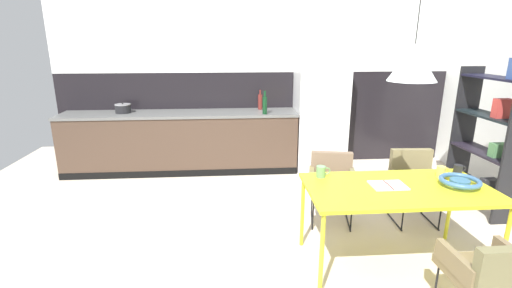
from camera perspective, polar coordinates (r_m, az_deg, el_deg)
name	(u,v)px	position (r m, az deg, el deg)	size (l,w,h in m)	color
ground_plane	(289,263)	(3.50, 5.17, -18.12)	(8.20, 8.20, 0.00)	beige
back_wall_splashback_dark	(261,118)	(5.95, 0.72, 4.13)	(6.30, 0.12, 1.48)	black
back_wall_panel_upper	(261,23)	(5.83, 0.77, 18.53)	(6.30, 0.12, 1.48)	white
kitchen_counter	(181,142)	(5.69, -11.63, 0.33)	(3.53, 0.63, 0.92)	#433227
refrigerator_column	(320,107)	(5.71, 10.08, 5.77)	(0.75, 0.60, 1.95)	silver
dining_table	(398,192)	(3.37, 21.43, -7.06)	(1.57, 0.82, 0.75)	gold
armchair_far_side	(332,178)	(4.10, 11.82, -5.22)	(0.56, 0.55, 0.76)	brown
armchair_by_stool	(493,271)	(3.00, 33.16, -16.33)	(0.49, 0.47, 0.73)	brown
armchair_facing_counter	(414,178)	(4.38, 23.55, -4.89)	(0.51, 0.49, 0.79)	brown
fruit_bowl	(460,181)	(3.58, 29.38, -5.14)	(0.34, 0.34, 0.07)	#33607F
open_book	(388,185)	(3.35, 20.04, -6.12)	(0.29, 0.22, 0.02)	white
mug_dark_espresso	(441,172)	(3.73, 27.10, -3.91)	(0.12, 0.08, 0.10)	gold
mug_short_terracotta	(458,169)	(3.91, 29.18, -3.49)	(0.12, 0.08, 0.09)	black
mug_wide_latte	(321,172)	(3.38, 10.22, -4.30)	(0.13, 0.08, 0.10)	#5B8456
cooking_pot	(123,108)	(5.78, -20.17, 5.27)	(0.23, 0.23, 0.16)	black
bottle_wine_green	(260,102)	(5.70, 0.66, 6.69)	(0.07, 0.07, 0.31)	maroon
bottle_spice_small	(265,105)	(5.33, 1.39, 6.22)	(0.07, 0.07, 0.34)	#0F3319
open_shelf_unit	(491,135)	(4.98, 32.93, 1.15)	(0.30, 0.94, 1.79)	black
pendant_lamp_over_table_near	(413,63)	(3.14, 23.48, 11.64)	(0.38, 0.38, 1.26)	black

